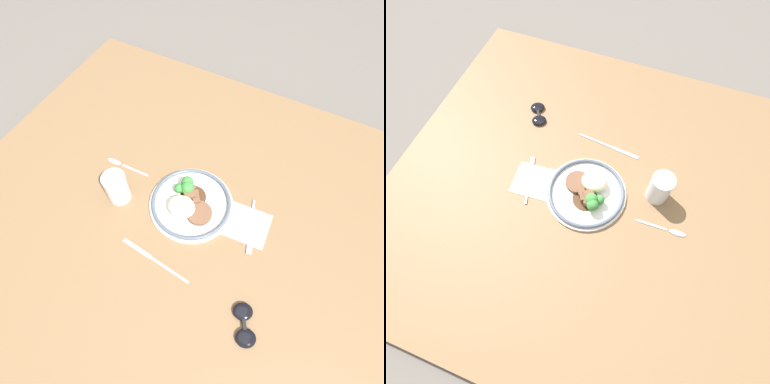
% 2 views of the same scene
% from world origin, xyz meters
% --- Properties ---
extents(ground_plane, '(8.00, 8.00, 0.00)m').
position_xyz_m(ground_plane, '(0.00, 0.00, 0.00)').
color(ground_plane, '#5B5651').
extents(dining_table, '(1.37, 1.22, 0.04)m').
position_xyz_m(dining_table, '(0.00, 0.00, 0.02)').
color(dining_table, brown).
rests_on(dining_table, ground).
extents(napkin, '(0.15, 0.13, 0.00)m').
position_xyz_m(napkin, '(-0.21, -0.04, 0.04)').
color(napkin, silver).
rests_on(napkin, dining_table).
extents(plate, '(0.26, 0.26, 0.06)m').
position_xyz_m(plate, '(-0.03, -0.02, 0.05)').
color(plate, white).
rests_on(plate, dining_table).
extents(juice_glass, '(0.07, 0.07, 0.11)m').
position_xyz_m(juice_glass, '(0.18, 0.05, 0.08)').
color(juice_glass, '#F4AD19').
rests_on(juice_glass, dining_table).
extents(fork, '(0.06, 0.17, 0.00)m').
position_xyz_m(fork, '(-0.24, -0.02, 0.04)').
color(fork, '#ADADB2').
rests_on(fork, napkin).
extents(knife, '(0.23, 0.03, 0.00)m').
position_xyz_m(knife, '(-0.02, 0.18, 0.04)').
color(knife, '#ADADB2').
rests_on(knife, dining_table).
extents(spoon, '(0.16, 0.02, 0.01)m').
position_xyz_m(spoon, '(0.25, -0.05, 0.04)').
color(spoon, '#ADADB2').
rests_on(spoon, dining_table).
extents(sunglasses, '(0.10, 0.12, 0.02)m').
position_xyz_m(sunglasses, '(-0.31, 0.22, 0.04)').
color(sunglasses, black).
rests_on(sunglasses, dining_table).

